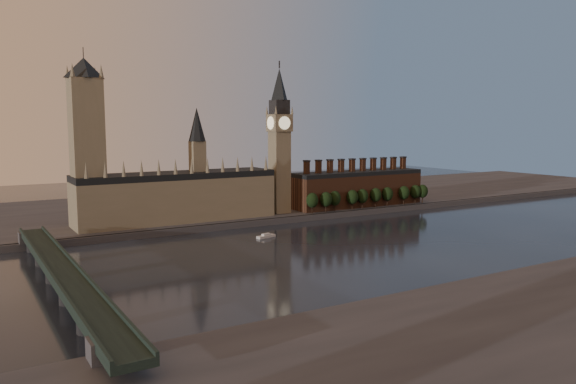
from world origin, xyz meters
name	(u,v)px	position (x,y,z in m)	size (l,w,h in m)	color
ground	(365,248)	(0.00, 0.00, 0.00)	(900.00, 900.00, 0.00)	black
north_bank	(227,205)	(0.00, 178.04, 2.00)	(900.00, 182.00, 4.00)	#47474C
palace_of_westminster	(178,194)	(-64.41, 114.91, 21.63)	(130.00, 30.30, 74.00)	#7E715A
victoria_tower	(87,138)	(-120.00, 115.00, 59.09)	(24.00, 24.00, 108.00)	#7E715A
big_ben	(279,139)	(10.00, 110.00, 56.83)	(15.00, 15.00, 107.00)	#7E715A
chimney_block	(357,188)	(80.00, 110.00, 17.82)	(110.00, 25.00, 37.00)	brown
embankment_tree_0	(312,200)	(27.94, 94.69, 13.47)	(8.60, 8.60, 14.88)	black
embankment_tree_1	(326,199)	(39.11, 93.62, 13.47)	(8.60, 8.60, 14.88)	black
embankment_tree_2	(335,198)	(47.96, 95.01, 13.47)	(8.60, 8.60, 14.88)	black
embankment_tree_3	(352,197)	(63.30, 94.15, 13.47)	(8.60, 8.60, 14.88)	black
embankment_tree_4	(362,196)	(73.26, 94.78, 13.47)	(8.60, 8.60, 14.88)	black
embankment_tree_5	(376,195)	(86.20, 94.90, 13.47)	(8.60, 8.60, 14.88)	black
embankment_tree_6	(387,194)	(97.72, 94.67, 13.47)	(8.60, 8.60, 14.88)	black
embankment_tree_7	(404,193)	(114.36, 94.29, 13.47)	(8.60, 8.60, 14.88)	black
embankment_tree_8	(415,192)	(127.47, 95.23, 13.47)	(8.60, 8.60, 14.88)	black
embankment_tree_9	(423,191)	(134.01, 93.97, 13.47)	(8.60, 8.60, 14.88)	black
westminster_bridge	(63,276)	(-155.00, -2.70, 7.44)	(14.00, 200.00, 11.55)	#1B2A24
river_boat	(266,236)	(-32.07, 53.57, 0.95)	(12.90, 6.17, 2.48)	silver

